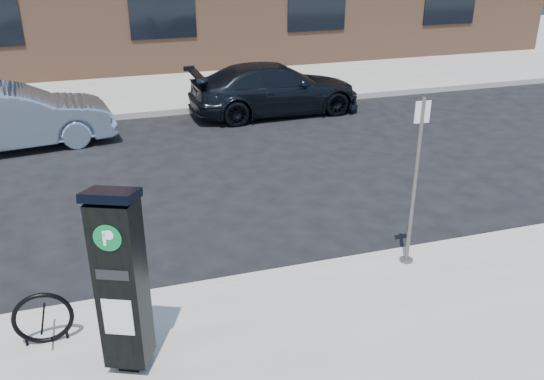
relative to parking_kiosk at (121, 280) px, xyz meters
name	(u,v)px	position (x,y,z in m)	size (l,w,h in m)	color
ground	(292,277)	(2.21, 1.29, -1.19)	(120.00, 120.00, 0.00)	black
sidewalk_far	(159,64)	(2.21, 15.29, -1.11)	(60.00, 12.00, 0.15)	gray
curb_near	(292,273)	(2.21, 1.27, -1.11)	(60.00, 0.12, 0.16)	#9E9B93
curb_far	(189,110)	(2.21, 9.31, -1.11)	(60.00, 0.12, 0.16)	#9E9B93
parking_kiosk	(121,280)	(0.00, 0.00, 0.00)	(0.59, 0.56, 2.02)	black
sign_pole	(414,185)	(3.75, 0.99, 0.10)	(0.20, 0.18, 2.28)	#4A4541
bike_rack	(43,318)	(-0.85, 0.65, -0.73)	(0.64, 0.05, 0.64)	black
car_silver	(13,118)	(-1.75, 7.88, -0.52)	(1.41, 4.06, 1.34)	#92A3BA
car_dark	(275,89)	(4.32, 8.69, -0.56)	(1.77, 4.35, 1.26)	black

